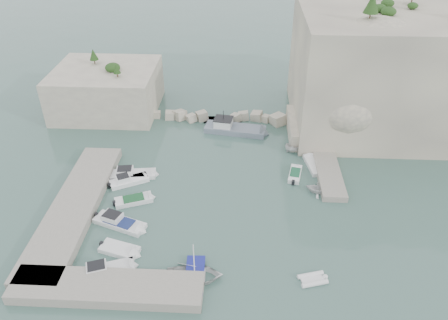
{
  "coord_description": "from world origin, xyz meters",
  "views": [
    {
      "loc": [
        2.32,
        -39.27,
        33.01
      ],
      "look_at": [
        0.0,
        6.0,
        3.0
      ],
      "focal_mm": 35.0,
      "sensor_mm": 36.0,
      "label": 1
    }
  ],
  "objects_px": {
    "motorboat_c": "(134,202)",
    "tender_east_b": "(295,176)",
    "motorboat_e": "(120,252)",
    "inflatable_dinghy": "(312,281)",
    "rowboat": "(195,278)",
    "motorboat_d": "(120,225)",
    "motorboat_f": "(107,273)",
    "tender_east_c": "(314,167)",
    "work_boat": "(235,132)",
    "tender_east_d": "(298,151)",
    "motorboat_a": "(133,176)",
    "motorboat_b": "(130,183)",
    "tender_east_a": "(317,193)"
  },
  "relations": [
    {
      "from": "motorboat_f",
      "to": "tender_east_b",
      "type": "xyz_separation_m",
      "value": [
        19.94,
        17.43,
        0.0
      ]
    },
    {
      "from": "motorboat_e",
      "to": "tender_east_c",
      "type": "xyz_separation_m",
      "value": [
        22.03,
        16.82,
        0.0
      ]
    },
    {
      "from": "rowboat",
      "to": "inflatable_dinghy",
      "type": "distance_m",
      "value": 11.39
    },
    {
      "from": "rowboat",
      "to": "motorboat_f",
      "type": "bearing_deg",
      "value": 85.78
    },
    {
      "from": "motorboat_e",
      "to": "tender_east_b",
      "type": "height_order",
      "value": "same"
    },
    {
      "from": "motorboat_e",
      "to": "tender_east_c",
      "type": "bearing_deg",
      "value": 53.79
    },
    {
      "from": "motorboat_f",
      "to": "tender_east_a",
      "type": "height_order",
      "value": "tender_east_a"
    },
    {
      "from": "motorboat_d",
      "to": "tender_east_c",
      "type": "relative_size",
      "value": 1.25
    },
    {
      "from": "motorboat_c",
      "to": "motorboat_d",
      "type": "xyz_separation_m",
      "value": [
        -0.64,
        -4.16,
        0.0
      ]
    },
    {
      "from": "tender_east_b",
      "to": "work_boat",
      "type": "distance_m",
      "value": 13.76
    },
    {
      "from": "motorboat_e",
      "to": "work_boat",
      "type": "distance_m",
      "value": 28.0
    },
    {
      "from": "motorboat_b",
      "to": "work_boat",
      "type": "distance_m",
      "value": 18.9
    },
    {
      "from": "motorboat_f",
      "to": "rowboat",
      "type": "bearing_deg",
      "value": -21.72
    },
    {
      "from": "tender_east_c",
      "to": "work_boat",
      "type": "height_order",
      "value": "work_boat"
    },
    {
      "from": "motorboat_d",
      "to": "motorboat_f",
      "type": "xyz_separation_m",
      "value": [
        0.41,
        -6.93,
        0.0
      ]
    },
    {
      "from": "motorboat_d",
      "to": "tender_east_c",
      "type": "height_order",
      "value": "motorboat_d"
    },
    {
      "from": "rowboat",
      "to": "work_boat",
      "type": "bearing_deg",
      "value": -8.3
    },
    {
      "from": "tender_east_c",
      "to": "tender_east_d",
      "type": "xyz_separation_m",
      "value": [
        -1.71,
        3.89,
        0.0
      ]
    },
    {
      "from": "rowboat",
      "to": "motorboat_e",
      "type": "bearing_deg",
      "value": 66.46
    },
    {
      "from": "motorboat_e",
      "to": "tender_east_c",
      "type": "relative_size",
      "value": 0.85
    },
    {
      "from": "rowboat",
      "to": "tender_east_b",
      "type": "bearing_deg",
      "value": -34.45
    },
    {
      "from": "tender_east_c",
      "to": "work_boat",
      "type": "xyz_separation_m",
      "value": [
        -10.81,
        8.83,
        0.0
      ]
    },
    {
      "from": "motorboat_d",
      "to": "tender_east_d",
      "type": "height_order",
      "value": "tender_east_d"
    },
    {
      "from": "inflatable_dinghy",
      "to": "tender_east_d",
      "type": "distance_m",
      "value": 23.59
    },
    {
      "from": "motorboat_d",
      "to": "motorboat_c",
      "type": "bearing_deg",
      "value": 101.87
    },
    {
      "from": "motorboat_f",
      "to": "rowboat",
      "type": "relative_size",
      "value": 1.09
    },
    {
      "from": "motorboat_b",
      "to": "motorboat_a",
      "type": "bearing_deg",
      "value": 59.03
    },
    {
      "from": "motorboat_c",
      "to": "tender_east_b",
      "type": "distance_m",
      "value": 20.71
    },
    {
      "from": "motorboat_d",
      "to": "tender_east_d",
      "type": "xyz_separation_m",
      "value": [
        21.34,
        16.68,
        0.0
      ]
    },
    {
      "from": "tender_east_c",
      "to": "tender_east_d",
      "type": "bearing_deg",
      "value": 13.0
    },
    {
      "from": "tender_east_a",
      "to": "tender_east_b",
      "type": "bearing_deg",
      "value": 52.12
    },
    {
      "from": "inflatable_dinghy",
      "to": "work_boat",
      "type": "xyz_separation_m",
      "value": [
        -8.35,
        28.52,
        0.0
      ]
    },
    {
      "from": "tender_east_d",
      "to": "tender_east_c",
      "type": "bearing_deg",
      "value": -173.2
    },
    {
      "from": "inflatable_dinghy",
      "to": "motorboat_c",
      "type": "bearing_deg",
      "value": 134.91
    },
    {
      "from": "rowboat",
      "to": "tender_east_b",
      "type": "distance_m",
      "value": 20.94
    },
    {
      "from": "tender_east_d",
      "to": "rowboat",
      "type": "bearing_deg",
      "value": 136.17
    },
    {
      "from": "motorboat_e",
      "to": "tender_east_b",
      "type": "relative_size",
      "value": 1.07
    },
    {
      "from": "motorboat_f",
      "to": "tender_east_a",
      "type": "xyz_separation_m",
      "value": [
        22.43,
        14.03,
        0.0
      ]
    },
    {
      "from": "motorboat_c",
      "to": "inflatable_dinghy",
      "type": "xyz_separation_m",
      "value": [
        19.95,
        -11.06,
        0.0
      ]
    },
    {
      "from": "motorboat_e",
      "to": "inflatable_dinghy",
      "type": "distance_m",
      "value": 19.79
    },
    {
      "from": "motorboat_d",
      "to": "tender_east_b",
      "type": "height_order",
      "value": "motorboat_d"
    },
    {
      "from": "motorboat_e",
      "to": "motorboat_f",
      "type": "distance_m",
      "value": 2.95
    },
    {
      "from": "motorboat_a",
      "to": "inflatable_dinghy",
      "type": "bearing_deg",
      "value": -44.56
    },
    {
      "from": "work_boat",
      "to": "tender_east_a",
      "type": "bearing_deg",
      "value": -44.66
    },
    {
      "from": "motorboat_b",
      "to": "work_boat",
      "type": "relative_size",
      "value": 0.53
    },
    {
      "from": "motorboat_c",
      "to": "tender_east_d",
      "type": "bearing_deg",
      "value": 10.02
    },
    {
      "from": "tender_east_d",
      "to": "work_boat",
      "type": "distance_m",
      "value": 10.35
    },
    {
      "from": "motorboat_b",
      "to": "tender_east_d",
      "type": "distance_m",
      "value": 23.79
    },
    {
      "from": "motorboat_e",
      "to": "tender_east_c",
      "type": "distance_m",
      "value": 27.72
    },
    {
      "from": "motorboat_a",
      "to": "motorboat_c",
      "type": "distance_m",
      "value": 5.37
    }
  ]
}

